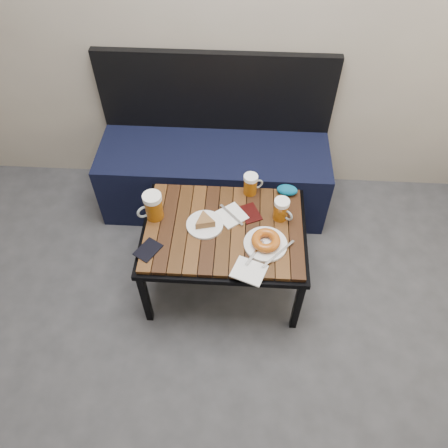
# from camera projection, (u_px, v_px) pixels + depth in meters

# --- Properties ---
(room_shell) EXTENTS (4.00, 4.00, 4.00)m
(room_shell) POSITION_uv_depth(u_px,v_px,m) (122.00, 54.00, 0.83)
(room_shell) COLOR gray
(room_shell) RESTS_ON ground
(bench) EXTENTS (1.40, 0.50, 0.95)m
(bench) POSITION_uv_depth(u_px,v_px,m) (215.00, 169.00, 2.77)
(bench) COLOR black
(bench) RESTS_ON ground
(cafe_table) EXTENTS (0.84, 0.62, 0.47)m
(cafe_table) POSITION_uv_depth(u_px,v_px,m) (224.00, 233.00, 2.24)
(cafe_table) COLOR black
(cafe_table) RESTS_ON ground
(beer_mug_left) EXTENTS (0.14, 0.13, 0.15)m
(beer_mug_left) POSITION_uv_depth(u_px,v_px,m) (153.00, 206.00, 2.20)
(beer_mug_left) COLOR #904B0B
(beer_mug_left) RESTS_ON cafe_table
(beer_mug_centre) EXTENTS (0.12, 0.09, 0.12)m
(beer_mug_centre) POSITION_uv_depth(u_px,v_px,m) (251.00, 184.00, 2.32)
(beer_mug_centre) COLOR #904B0B
(beer_mug_centre) RESTS_ON cafe_table
(beer_mug_right) EXTENTS (0.11, 0.10, 0.13)m
(beer_mug_right) POSITION_uv_depth(u_px,v_px,m) (281.00, 210.00, 2.20)
(beer_mug_right) COLOR #904B0B
(beer_mug_right) RESTS_ON cafe_table
(plate_pie) EXTENTS (0.19, 0.19, 0.05)m
(plate_pie) POSITION_uv_depth(u_px,v_px,m) (205.00, 223.00, 2.20)
(plate_pie) COLOR white
(plate_pie) RESTS_ON cafe_table
(plate_bagel) EXTENTS (0.25, 0.26, 0.06)m
(plate_bagel) POSITION_uv_depth(u_px,v_px,m) (266.00, 242.00, 2.12)
(plate_bagel) COLOR white
(plate_bagel) RESTS_ON cafe_table
(napkin_left) EXTENTS (0.19, 0.19, 0.01)m
(napkin_left) POSITION_uv_depth(u_px,v_px,m) (231.00, 215.00, 2.26)
(napkin_left) COLOR white
(napkin_left) RESTS_ON cafe_table
(napkin_right) EXTENTS (0.18, 0.17, 0.01)m
(napkin_right) POSITION_uv_depth(u_px,v_px,m) (249.00, 271.00, 2.04)
(napkin_right) COLOR white
(napkin_right) RESTS_ON cafe_table
(passport_navy) EXTENTS (0.14, 0.15, 0.01)m
(passport_navy) POSITION_uv_depth(u_px,v_px,m) (148.00, 250.00, 2.12)
(passport_navy) COLOR black
(passport_navy) RESTS_ON cafe_table
(passport_burgundy) EXTENTS (0.14, 0.15, 0.01)m
(passport_burgundy) POSITION_uv_depth(u_px,v_px,m) (250.00, 213.00, 2.27)
(passport_burgundy) COLOR black
(passport_burgundy) RESTS_ON cafe_table
(knit_pouch) EXTENTS (0.12, 0.08, 0.05)m
(knit_pouch) POSITION_uv_depth(u_px,v_px,m) (287.00, 190.00, 2.35)
(knit_pouch) COLOR #054784
(knit_pouch) RESTS_ON cafe_table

